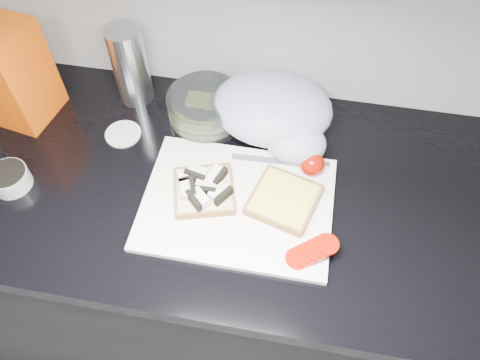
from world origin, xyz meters
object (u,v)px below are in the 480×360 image
object	(u,v)px
cutting_board	(237,203)
glass_bowl	(206,108)
steel_canister	(130,65)
bread_bag	(8,73)

from	to	relation	value
cutting_board	glass_bowl	bearing A→B (deg)	117.45
steel_canister	bread_bag	bearing A→B (deg)	-159.52
glass_bowl	cutting_board	bearing A→B (deg)	-62.55
cutting_board	steel_canister	world-z (taller)	steel_canister
glass_bowl	steel_canister	distance (m)	0.21
bread_bag	steel_canister	distance (m)	0.27
cutting_board	steel_canister	distance (m)	0.43
cutting_board	glass_bowl	size ratio (longest dim) A/B	2.22
cutting_board	bread_bag	size ratio (longest dim) A/B	1.67
glass_bowl	bread_bag	distance (m)	0.46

